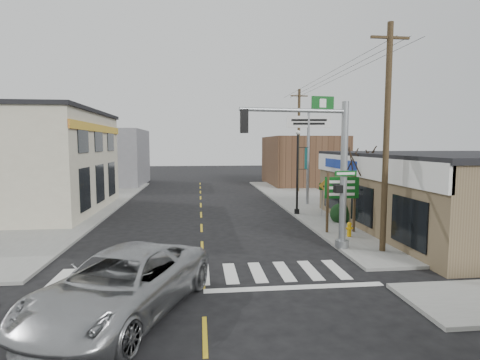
{
  "coord_description": "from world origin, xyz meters",
  "views": [
    {
      "loc": [
        -0.1,
        -12.84,
        4.69
      ],
      "look_at": [
        2.07,
        6.9,
        2.8
      ],
      "focal_mm": 28.0,
      "sensor_mm": 36.0,
      "label": 1
    }
  ],
  "objects": [
    {
      "name": "ground",
      "position": [
        0.0,
        0.0,
        0.0
      ],
      "size": [
        140.0,
        140.0,
        0.0
      ],
      "primitive_type": "plane",
      "color": "black",
      "rests_on": "ground"
    },
    {
      "name": "utility_pole_far",
      "position": [
        9.5,
        22.66,
        5.17
      ],
      "size": [
        1.71,
        0.26,
        9.83
      ],
      "rotation": [
        0.0,
        0.0,
        0.05
      ],
      "color": "#3C1F17",
      "rests_on": "sidewalk_right"
    },
    {
      "name": "fire_hydrant",
      "position": [
        7.29,
        4.72,
        0.53
      ],
      "size": [
        0.23,
        0.23,
        0.73
      ],
      "rotation": [
        0.0,
        0.0,
        -0.02
      ],
      "color": "#D89F0A",
      "rests_on": "sidewalk_right"
    },
    {
      "name": "dance_center_sign",
      "position": [
        8.16,
        14.91,
        5.39
      ],
      "size": [
        3.3,
        0.21,
        7.01
      ],
      "rotation": [
        0.0,
        0.0,
        -0.12
      ],
      "color": "gray",
      "rests_on": "sidewalk_right"
    },
    {
      "name": "guide_sign",
      "position": [
        7.22,
        5.67,
        2.12
      ],
      "size": [
        1.78,
        0.14,
        3.11
      ],
      "rotation": [
        0.0,
        0.0,
        -0.07
      ],
      "color": "#473620",
      "rests_on": "sidewalk_right"
    },
    {
      "name": "center_line",
      "position": [
        0.0,
        8.0,
        0.01
      ],
      "size": [
        0.12,
        56.0,
        0.01
      ],
      "primitive_type": "cube",
      "color": "gold",
      "rests_on": "ground"
    },
    {
      "name": "bare_tree",
      "position": [
        8.71,
        6.73,
        4.29
      ],
      "size": [
        2.64,
        2.64,
        5.28
      ],
      "rotation": [
        0.0,
        0.0,
        0.23
      ],
      "color": "black",
      "rests_on": "sidewalk_right"
    },
    {
      "name": "ped_crossing_sign",
      "position": [
        7.67,
        9.19,
        1.89
      ],
      "size": [
        0.99,
        0.07,
        2.55
      ],
      "rotation": [
        0.0,
        0.0,
        -0.24
      ],
      "color": "gray",
      "rests_on": "sidewalk_right"
    },
    {
      "name": "bldg_distant_left",
      "position": [
        -11.0,
        32.0,
        3.2
      ],
      "size": [
        9.0,
        10.0,
        6.4
      ],
      "primitive_type": "cube",
      "color": "slate",
      "rests_on": "ground"
    },
    {
      "name": "shrub_back",
      "position": [
        8.21,
        8.24,
        0.6
      ],
      "size": [
        1.24,
        1.24,
        0.93
      ],
      "primitive_type": "ellipsoid",
      "color": "#183210",
      "rests_on": "sidewalk_right"
    },
    {
      "name": "sidewalk_left",
      "position": [
        -9.0,
        13.0,
        0.07
      ],
      "size": [
        6.0,
        38.0,
        0.13
      ],
      "primitive_type": "cube",
      "color": "gray",
      "rests_on": "ground"
    },
    {
      "name": "crosswalk",
      "position": [
        0.0,
        0.4,
        0.01
      ],
      "size": [
        11.0,
        2.2,
        0.01
      ],
      "primitive_type": "cube",
      "color": "silver",
      "rests_on": "ground"
    },
    {
      "name": "sidewalk_right",
      "position": [
        9.0,
        13.0,
        0.07
      ],
      "size": [
        6.0,
        38.0,
        0.13
      ],
      "primitive_type": "cube",
      "color": "gray",
      "rests_on": "ground"
    },
    {
      "name": "traffic_signal_pole",
      "position": [
        5.42,
        2.89,
        4.05
      ],
      "size": [
        5.21,
        0.39,
        6.59
      ],
      "rotation": [
        0.0,
        0.0,
        0.12
      ],
      "color": "gray",
      "rests_on": "sidewalk_right"
    },
    {
      "name": "shrub_front",
      "position": [
        10.01,
        4.49,
        0.64
      ],
      "size": [
        1.37,
        1.37,
        1.03
      ],
      "primitive_type": "ellipsoid",
      "color": "#153B16",
      "rests_on": "sidewalk_right"
    },
    {
      "name": "utility_pole_near",
      "position": [
        7.72,
        2.16,
        5.02
      ],
      "size": [
        1.66,
        0.25,
        9.54
      ],
      "rotation": [
        0.0,
        0.0,
        0.01
      ],
      "color": "#4D2E22",
      "rests_on": "sidewalk_right"
    },
    {
      "name": "left_building",
      "position": [
        -13.0,
        14.0,
        3.4
      ],
      "size": [
        12.0,
        12.0,
        6.8
      ],
      "primitive_type": "cube",
      "color": "beige",
      "rests_on": "ground"
    },
    {
      "name": "thrift_store",
      "position": [
        14.5,
        6.0,
        2.0
      ],
      "size": [
        12.0,
        14.0,
        4.0
      ],
      "primitive_type": "cube",
      "color": "brown",
      "rests_on": "ground"
    },
    {
      "name": "bldg_distant_right",
      "position": [
        12.0,
        30.0,
        2.8
      ],
      "size": [
        8.0,
        10.0,
        5.6
      ],
      "primitive_type": "cube",
      "color": "brown",
      "rests_on": "ground"
    },
    {
      "name": "lamp_post",
      "position": [
        6.36,
        11.02,
        3.31
      ],
      "size": [
        0.71,
        0.56,
        5.48
      ],
      "rotation": [
        0.0,
        0.0,
        -0.23
      ],
      "color": "black",
      "rests_on": "sidewalk_right"
    },
    {
      "name": "suv",
      "position": [
        -2.23,
        -2.65,
        0.89
      ],
      "size": [
        5.15,
        7.02,
        1.77
      ],
      "primitive_type": "imported",
      "rotation": [
        0.0,
        0.0,
        -0.39
      ],
      "color": "#9D9FA2",
      "rests_on": "ground"
    }
  ]
}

